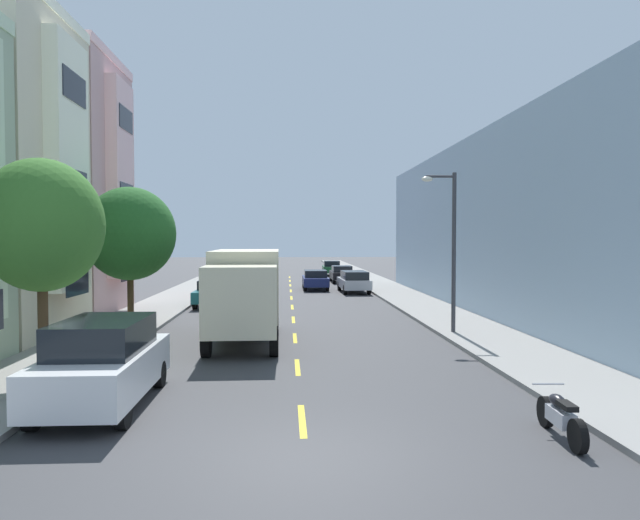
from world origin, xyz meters
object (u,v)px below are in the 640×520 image
at_px(parked_sedan_teal, 214,292).
at_px(parked_wagon_silver, 354,281).
at_px(delivery_box_truck, 245,290).
at_px(street_tree_second, 130,234).
at_px(parked_suv_white, 103,362).
at_px(parked_sedan_black, 342,274).
at_px(parked_suv_champagne, 249,264).
at_px(street_lamp, 450,239).
at_px(street_tree_nearest, 41,226).
at_px(parked_hatchback_forest, 332,268).
at_px(parked_sedan_orange, 243,270).
at_px(parked_pickup_burgundy, 223,283).
at_px(parked_motorcycle, 561,417).
at_px(moving_navy_sedan, 315,279).

relative_size(parked_sedan_teal, parked_wagon_silver, 0.95).
bearing_deg(delivery_box_truck, street_tree_second, 157.00).
height_order(delivery_box_truck, parked_suv_white, delivery_box_truck).
distance_m(parked_wagon_silver, parked_sedan_black, 9.47).
xyz_separation_m(parked_wagon_silver, parked_suv_champagne, (-8.75, 24.24, 0.18)).
height_order(street_tree_second, street_lamp, street_lamp).
bearing_deg(street_lamp, delivery_box_truck, -173.68).
bearing_deg(street_lamp, street_tree_second, 174.92).
bearing_deg(street_tree_nearest, street_lamp, 30.17).
relative_size(delivery_box_truck, parked_hatchback_forest, 1.77).
distance_m(parked_suv_champagne, parked_hatchback_forest, 10.21).
bearing_deg(parked_sedan_orange, parked_pickup_burgundy, -89.98).
height_order(street_tree_nearest, parked_motorcycle, street_tree_nearest).
bearing_deg(parked_suv_white, delivery_box_truck, 72.59).
relative_size(parked_wagon_silver, parked_suv_white, 0.99).
bearing_deg(parked_motorcycle, street_tree_second, 131.10).
relative_size(moving_navy_sedan, parked_motorcycle, 2.19).
bearing_deg(parked_suv_white, moving_navy_sedan, 78.28).
height_order(street_tree_nearest, parked_hatchback_forest, street_tree_nearest).
xyz_separation_m(parked_sedan_black, moving_navy_sedan, (-2.59, -6.92, 0.00)).
distance_m(delivery_box_truck, parked_pickup_burgundy, 17.15).
distance_m(street_lamp, parked_suv_champagne, 43.70).
bearing_deg(parked_suv_white, parked_sedan_black, 76.55).
relative_size(parked_sedan_teal, parked_suv_white, 0.94).
xyz_separation_m(street_tree_second, parked_suv_champagne, (1.99, 41.27, -2.92)).
xyz_separation_m(street_tree_second, moving_navy_sedan, (8.20, 19.58, -3.16)).
relative_size(street_lamp, parked_sedan_black, 1.35).
relative_size(delivery_box_truck, parked_suv_white, 1.48).
bearing_deg(delivery_box_truck, parked_suv_white, -107.41).
xyz_separation_m(street_tree_nearest, parked_sedan_black, (10.79, 34.77, -3.29)).
bearing_deg(parked_sedan_teal, street_tree_second, -102.31).
bearing_deg(street_lamp, parked_pickup_burgundy, 122.81).
bearing_deg(parked_motorcycle, street_lamp, 84.22).
relative_size(parked_sedan_teal, moving_navy_sedan, 1.00).
height_order(street_tree_nearest, parked_pickup_burgundy, street_tree_nearest).
relative_size(parked_wagon_silver, parked_sedan_orange, 1.04).
bearing_deg(street_lamp, parked_hatchback_forest, 92.61).
distance_m(delivery_box_truck, parked_sedan_black, 29.14).
bearing_deg(parked_suv_white, street_tree_nearest, 137.75).
height_order(parked_sedan_black, parked_sedan_orange, same).
relative_size(parked_suv_white, parked_motorcycle, 2.34).
relative_size(street_lamp, delivery_box_truck, 0.86).
bearing_deg(parked_motorcycle, parked_pickup_burgundy, 108.29).
height_order(street_tree_second, parked_suv_white, street_tree_second).
bearing_deg(parked_wagon_silver, street_tree_second, -122.25).
relative_size(street_tree_nearest, parked_suv_champagne, 1.15).
xyz_separation_m(street_lamp, delivery_box_truck, (-7.74, -0.86, -1.85)).
xyz_separation_m(parked_wagon_silver, parked_pickup_burgundy, (-8.77, -2.06, 0.02)).
distance_m(street_lamp, parked_suv_white, 13.96).
relative_size(parked_sedan_teal, parked_hatchback_forest, 1.12).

